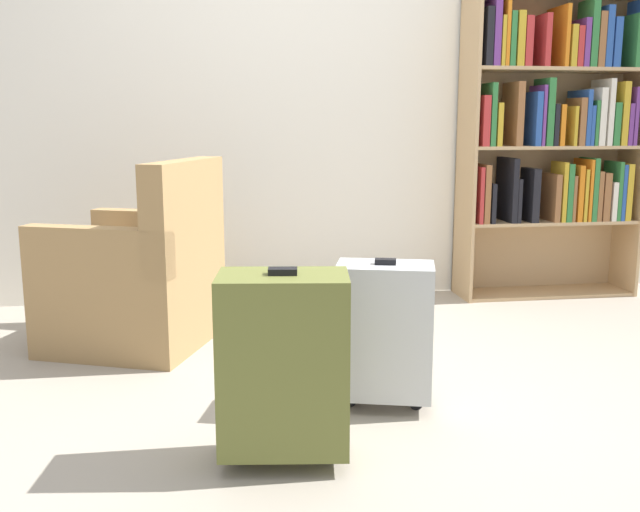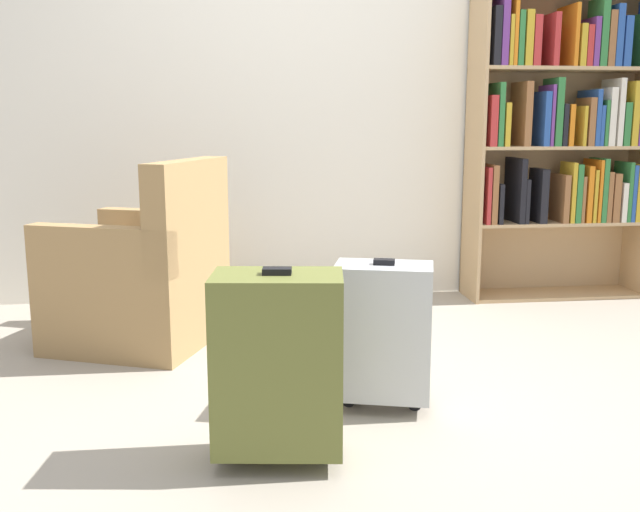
% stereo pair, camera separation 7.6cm
% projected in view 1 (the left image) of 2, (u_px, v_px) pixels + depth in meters
% --- Properties ---
extents(ground_plane, '(9.09, 9.09, 0.00)m').
position_uv_depth(ground_plane, '(340.00, 395.00, 2.88)').
color(ground_plane, '#9E9384').
extents(back_wall, '(5.19, 0.10, 2.60)m').
position_uv_depth(back_wall, '(290.00, 83.00, 4.30)').
color(back_wall, silver).
rests_on(back_wall, ground).
extents(bookshelf, '(1.09, 0.33, 1.82)m').
position_uv_depth(bookshelf, '(553.00, 130.00, 4.36)').
color(bookshelf, tan).
rests_on(bookshelf, ground).
extents(armchair, '(0.91, 0.91, 0.90)m').
position_uv_depth(armchair, '(139.00, 281.00, 3.48)').
color(armchair, '#9E7A4C').
rests_on(armchair, ground).
extents(mug, '(0.12, 0.08, 0.10)m').
position_uv_depth(mug, '(254.00, 343.00, 3.39)').
color(mug, '#1959A5').
rests_on(mug, ground).
extents(suitcase_silver, '(0.41, 0.31, 0.58)m').
position_uv_depth(suitcase_silver, '(384.00, 330.00, 2.71)').
color(suitcase_silver, '#B7BABF').
rests_on(suitcase_silver, ground).
extents(suitcase_olive, '(0.43, 0.30, 0.64)m').
position_uv_depth(suitcase_olive, '(284.00, 363.00, 2.26)').
color(suitcase_olive, brown).
rests_on(suitcase_olive, ground).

